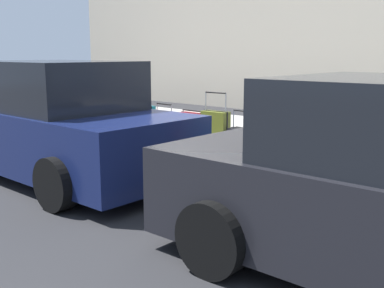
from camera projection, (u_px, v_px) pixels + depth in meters
ground_plane at (176, 167)px, 7.59m from camera, size 40.00×40.00×0.00m
sidewalk_curb at (263, 142)px, 9.41m from camera, size 18.00×5.00×0.14m
suitcase_teal_1 at (342, 159)px, 6.32m from camera, size 0.46×0.19×0.82m
suitcase_silver_2 at (309, 145)px, 6.72m from camera, size 0.41×0.25×1.01m
suitcase_navy_3 at (274, 141)px, 7.04m from camera, size 0.47×0.25×0.82m
suitcase_black_4 at (242, 144)px, 7.39m from camera, size 0.42×0.26×0.80m
suitcase_olive_5 at (215, 133)px, 7.74m from camera, size 0.47×0.23×1.05m
suitcase_red_6 at (192, 131)px, 8.20m from camera, size 0.50×0.20×0.71m
suitcase_maroon_7 at (164, 130)px, 8.52m from camera, size 0.46×0.24×0.78m
suitcase_teal_8 at (144, 124)px, 8.86m from camera, size 0.40×0.25×0.92m
fire_hydrant at (112, 117)px, 9.52m from camera, size 0.39×0.21×0.75m
bollard_post at (87, 117)px, 9.82m from camera, size 0.16×0.16×0.70m
parked_car_navy_1 at (57, 124)px, 6.90m from camera, size 4.38×2.04×1.69m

